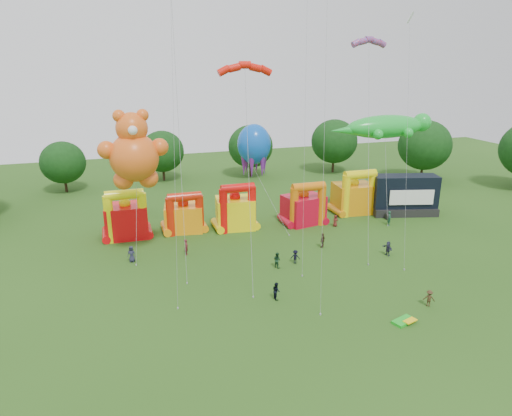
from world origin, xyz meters
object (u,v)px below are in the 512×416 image
object	(u,v)px
bouncy_castle_2	(236,211)
gecko_kite	(386,144)
teddy_bear_kite	(134,158)
octopus_kite	(262,173)
stage_trailer	(404,195)
bouncy_castle_0	(126,218)
spectator_4	(323,240)
spectator_0	(132,254)

from	to	relation	value
bouncy_castle_2	gecko_kite	bearing A→B (deg)	-4.40
teddy_bear_kite	octopus_kite	bearing A→B (deg)	26.94
stage_trailer	octopus_kite	bearing A→B (deg)	170.07
bouncy_castle_0	octopus_kite	size ratio (longest dim) A/B	0.49
bouncy_castle_0	stage_trailer	world-z (taller)	bouncy_castle_0
bouncy_castle_0	teddy_bear_kite	bearing A→B (deg)	-81.00
bouncy_castle_0	teddy_bear_kite	world-z (taller)	teddy_bear_kite
gecko_kite	spectator_4	xyz separation A→B (m)	(-12.52, -7.69, -9.35)
teddy_bear_kite	gecko_kite	distance (m)	33.23
spectator_4	teddy_bear_kite	bearing A→B (deg)	-48.62
bouncy_castle_0	spectator_0	bearing A→B (deg)	-89.36
gecko_kite	teddy_bear_kite	bearing A→B (deg)	-171.49
gecko_kite	octopus_kite	distance (m)	16.99
teddy_bear_kite	gecko_kite	xyz separation A→B (m)	(32.84, 4.92, -1.16)
bouncy_castle_0	octopus_kite	xyz separation A→B (m)	(17.82, 0.88, 4.18)
teddy_bear_kite	spectator_0	world-z (taller)	teddy_bear_kite
gecko_kite	bouncy_castle_0	bearing A→B (deg)	175.55
bouncy_castle_0	octopus_kite	bearing A→B (deg)	2.84
bouncy_castle_0	spectator_4	world-z (taller)	bouncy_castle_0
spectator_0	spectator_4	xyz separation A→B (m)	(21.43, -2.66, -0.01)
bouncy_castle_0	bouncy_castle_2	size ratio (longest dim) A/B	1.02
teddy_bear_kite	octopus_kite	world-z (taller)	teddy_bear_kite
bouncy_castle_2	spectator_0	distance (m)	15.09
teddy_bear_kite	stage_trailer	bearing A→B (deg)	7.69
bouncy_castle_2	spectator_4	distance (m)	12.30
spectator_4	bouncy_castle_2	bearing A→B (deg)	-90.22
stage_trailer	octopus_kite	size ratio (longest dim) A/B	0.74
bouncy_castle_0	bouncy_castle_2	xyz separation A→B (m)	(13.57, -1.07, -0.03)
bouncy_castle_0	gecko_kite	distance (m)	35.03
octopus_kite	spectator_4	xyz separation A→B (m)	(3.70, -11.22, -5.71)
teddy_bear_kite	octopus_kite	xyz separation A→B (m)	(16.62, 8.45, -4.80)
gecko_kite	spectator_0	xyz separation A→B (m)	(-33.95, -5.02, -9.33)
octopus_kite	gecko_kite	bearing A→B (deg)	-12.29
octopus_kite	spectator_0	xyz separation A→B (m)	(-17.74, -8.56, -5.70)
stage_trailer	octopus_kite	distance (m)	20.67
stage_trailer	octopus_kite	world-z (taller)	octopus_kite
bouncy_castle_2	spectator_0	xyz separation A→B (m)	(-13.48, -6.60, -1.49)
stage_trailer	spectator_0	distance (m)	38.11
bouncy_castle_0	stage_trailer	bearing A→B (deg)	-3.96
bouncy_castle_2	spectator_4	world-z (taller)	bouncy_castle_2
bouncy_castle_2	octopus_kite	distance (m)	6.30
bouncy_castle_2	octopus_kite	xyz separation A→B (m)	(4.25, 1.96, 4.21)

